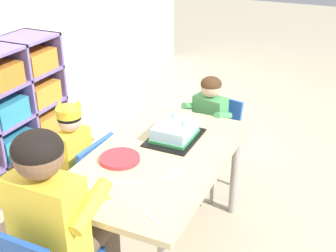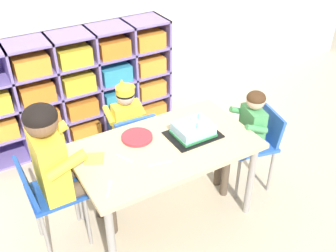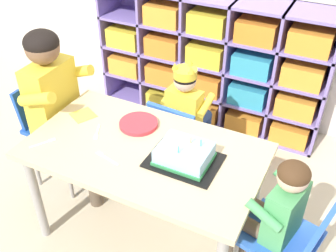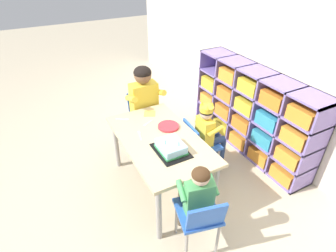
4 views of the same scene
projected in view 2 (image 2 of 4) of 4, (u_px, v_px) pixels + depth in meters
ground at (165, 214)px, 2.85m from camera, size 16.00×16.00×0.00m
storage_cubby_shelf at (82, 89)px, 3.45m from camera, size 1.77×0.33×1.00m
activity_table at (165, 154)px, 2.54m from camera, size 1.18×0.68×0.63m
classroom_chair_blue at (131, 140)px, 2.96m from camera, size 0.36×0.34×0.64m
child_with_crown at (125, 117)px, 2.95m from camera, size 0.31×0.31×0.85m
classroom_chair_adult_side at (48, 194)px, 2.39m from camera, size 0.35×0.31×0.70m
adult_helper_seated at (61, 161)px, 2.32m from camera, size 0.44×0.40×1.06m
classroom_chair_guest_side at (256, 141)px, 2.92m from camera, size 0.41×0.39×0.64m
guest_at_table_side at (246, 129)px, 2.82m from camera, size 0.33×0.33×0.84m
birthday_cake_on_tray at (193, 131)px, 2.57m from camera, size 0.34×0.26×0.12m
paper_plate_stack at (137, 137)px, 2.55m from camera, size 0.21×0.21×0.02m
paper_napkin_square at (94, 158)px, 2.38m from camera, size 0.16×0.16×0.00m
fork_near_child_seat at (125, 159)px, 2.38m from camera, size 0.07×0.12×0.00m
fork_by_napkin at (159, 164)px, 2.34m from camera, size 0.15×0.05×0.00m
fork_near_cake_tray at (109, 188)px, 2.16m from camera, size 0.08×0.12×0.00m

